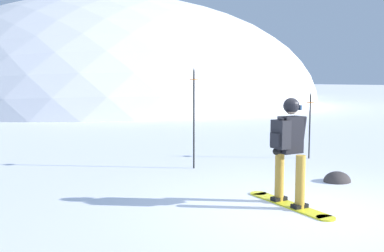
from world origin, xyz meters
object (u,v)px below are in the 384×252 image
(snowboarder_main, at_px, (289,149))
(piste_marker_far, at_px, (194,112))
(piste_marker_near, at_px, (310,120))
(rock_mid, at_px, (337,182))

(snowboarder_main, distance_m, piste_marker_far, 3.32)
(piste_marker_near, height_order, piste_marker_far, piste_marker_far)
(piste_marker_near, bearing_deg, piste_marker_far, 171.45)
(piste_marker_far, bearing_deg, snowboarder_main, -95.12)
(rock_mid, bearing_deg, piste_marker_near, 55.53)
(piste_marker_near, xyz_separation_m, rock_mid, (-1.45, -2.11, -0.97))
(piste_marker_near, distance_m, rock_mid, 2.74)
(snowboarder_main, height_order, rock_mid, snowboarder_main)
(piste_marker_far, bearing_deg, rock_mid, -56.49)
(snowboarder_main, bearing_deg, rock_mid, 19.34)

